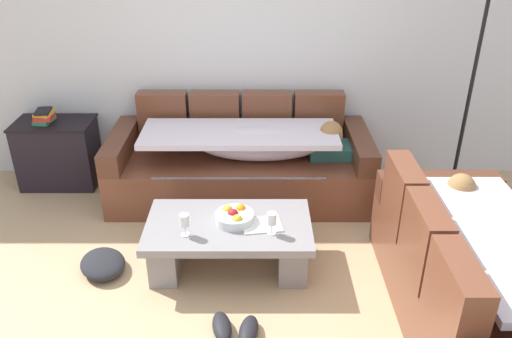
# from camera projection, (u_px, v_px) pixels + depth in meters

# --- Properties ---
(ground_plane) EXTENTS (14.00, 14.00, 0.00)m
(ground_plane) POSITION_uv_depth(u_px,v_px,m) (231.00, 317.00, 3.42)
(ground_plane) COLOR tan
(back_wall) EXTENTS (9.00, 0.10, 2.70)m
(back_wall) POSITION_uv_depth(u_px,v_px,m) (238.00, 37.00, 4.71)
(back_wall) COLOR silver
(back_wall) RESTS_ON ground_plane
(couch_along_wall) EXTENTS (2.32, 0.92, 0.88)m
(couch_along_wall) POSITION_uv_depth(u_px,v_px,m) (244.00, 163.00, 4.71)
(couch_along_wall) COLOR brown
(couch_along_wall) RESTS_ON ground_plane
(couch_near_window) EXTENTS (0.92, 1.94, 0.88)m
(couch_near_window) POSITION_uv_depth(u_px,v_px,m) (474.00, 279.00, 3.24)
(couch_near_window) COLOR brown
(couch_near_window) RESTS_ON ground_plane
(coffee_table) EXTENTS (1.20, 0.68, 0.38)m
(coffee_table) POSITION_uv_depth(u_px,v_px,m) (229.00, 239.00, 3.79)
(coffee_table) COLOR gray
(coffee_table) RESTS_ON ground_plane
(fruit_bowl) EXTENTS (0.28, 0.28, 0.10)m
(fruit_bowl) POSITION_uv_depth(u_px,v_px,m) (234.00, 216.00, 3.73)
(fruit_bowl) COLOR silver
(fruit_bowl) RESTS_ON coffee_table
(wine_glass_near_left) EXTENTS (0.07, 0.07, 0.17)m
(wine_glass_near_left) POSITION_uv_depth(u_px,v_px,m) (184.00, 221.00, 3.54)
(wine_glass_near_left) COLOR silver
(wine_glass_near_left) RESTS_ON coffee_table
(wine_glass_near_right) EXTENTS (0.07, 0.07, 0.17)m
(wine_glass_near_right) POSITION_uv_depth(u_px,v_px,m) (272.00, 220.00, 3.56)
(wine_glass_near_right) COLOR silver
(wine_glass_near_right) RESTS_ON coffee_table
(open_magazine) EXTENTS (0.31, 0.25, 0.01)m
(open_magazine) POSITION_uv_depth(u_px,v_px,m) (262.00, 225.00, 3.70)
(open_magazine) COLOR white
(open_magazine) RESTS_ON coffee_table
(side_cabinet) EXTENTS (0.72, 0.44, 0.64)m
(side_cabinet) POSITION_uv_depth(u_px,v_px,m) (59.00, 153.00, 4.91)
(side_cabinet) COLOR black
(side_cabinet) RESTS_ON ground_plane
(book_stack_on_cabinet) EXTENTS (0.17, 0.22, 0.12)m
(book_stack_on_cabinet) POSITION_uv_depth(u_px,v_px,m) (44.00, 116.00, 4.74)
(book_stack_on_cabinet) COLOR #338C59
(book_stack_on_cabinet) RESTS_ON side_cabinet
(floor_lamp) EXTENTS (0.33, 0.31, 1.95)m
(floor_lamp) POSITION_uv_depth(u_px,v_px,m) (467.00, 85.00, 4.21)
(floor_lamp) COLOR black
(floor_lamp) RESTS_ON ground_plane
(pair_of_shoes) EXTENTS (0.34, 0.32, 0.09)m
(pair_of_shoes) POSITION_uv_depth(u_px,v_px,m) (235.00, 329.00, 3.26)
(pair_of_shoes) COLOR black
(pair_of_shoes) RESTS_ON ground_plane
(crumpled_garment) EXTENTS (0.48, 0.51, 0.12)m
(crumpled_garment) POSITION_uv_depth(u_px,v_px,m) (103.00, 264.00, 3.82)
(crumpled_garment) COLOR #232328
(crumpled_garment) RESTS_ON ground_plane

